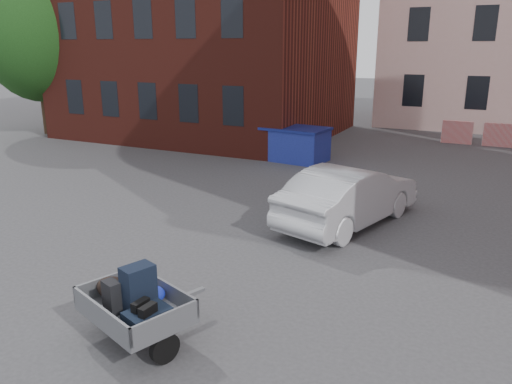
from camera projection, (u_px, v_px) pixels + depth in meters
The scene contains 7 objects.
ground at pixel (263, 255), 10.37m from camera, with size 120.00×120.00×0.00m, color #38383A.
far_building at pixel (144, 49), 36.62m from camera, with size 6.00×6.00×8.00m, color maroon.
tree at pixel (36, 24), 23.40m from camera, with size 5.28×5.28×8.30m.
barriers at pixel (499, 135), 21.42m from camera, with size 4.70×0.18×1.00m.
trailer at pixel (135, 304), 7.19m from camera, with size 1.88×1.98×1.20m.
dumpster at pixel (288, 143), 18.95m from camera, with size 3.17×1.89×1.27m.
silver_car at pixel (349, 195), 12.02m from camera, with size 1.51×4.34×1.43m, color #B6B8BE.
Camera 1 is at (4.07, -8.68, 4.18)m, focal length 35.00 mm.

